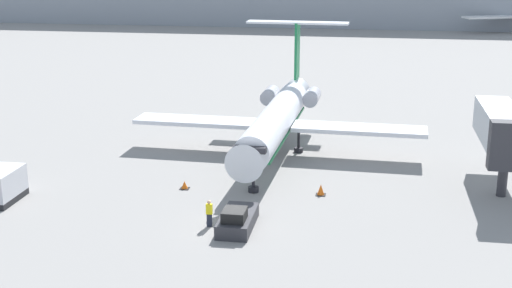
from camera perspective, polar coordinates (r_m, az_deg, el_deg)
name	(u,v)px	position (r m, az deg, el deg)	size (l,w,h in m)	color
ground_plane	(233,229)	(46.12, -1.84, -6.81)	(600.00, 600.00, 0.00)	gray
airplane_main	(277,117)	(61.52, 1.72, 2.14)	(25.49, 26.14, 10.22)	silver
pushback_tug	(237,220)	(46.06, -1.51, -6.06)	(2.06, 4.77, 1.61)	#2D2D33
luggage_cart	(2,186)	(53.58, -19.66, -3.16)	(2.07, 3.78, 2.33)	#232326
worker_near_tug	(209,213)	(46.24, -3.76, -5.51)	(0.40, 0.25, 1.81)	#232838
traffic_cone_left	(185,185)	(53.54, -5.74, -3.30)	(0.69, 0.69, 0.59)	black
traffic_cone_right	(321,190)	(52.17, 5.21, -3.68)	(0.72, 0.72, 0.82)	black
jet_bridge	(502,130)	(55.52, 19.08, 1.07)	(3.20, 10.98, 6.19)	#2D2D33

